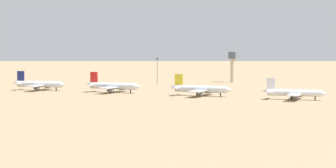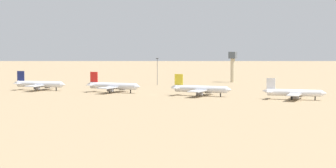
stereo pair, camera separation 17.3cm
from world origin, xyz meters
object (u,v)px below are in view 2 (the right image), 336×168
parked_jet_navy_2 (39,84)px  light_pole_mid (157,70)px  control_tower (233,64)px  parked_jet_white_5 (294,93)px  parked_jet_yellow_4 (200,89)px  parked_jet_red_3 (113,86)px

parked_jet_navy_2 → light_pole_mid: light_pole_mid is taller
control_tower → light_pole_mid: (-38.57, -49.75, -2.97)m
parked_jet_white_5 → control_tower: 146.22m
parked_jet_yellow_4 → parked_jet_white_5: parked_jet_yellow_4 is taller
parked_jet_red_3 → parked_jet_white_5: (107.64, -7.29, -0.30)m
light_pole_mid → parked_jet_yellow_4: bearing=-52.3°
parked_jet_navy_2 → light_pole_mid: bearing=51.9°
control_tower → parked_jet_yellow_4: bearing=-81.3°
parked_jet_white_5 → parked_jet_yellow_4: bearing=172.8°
parked_jet_red_3 → control_tower: (36.62, 120.15, 9.55)m
control_tower → light_pole_mid: size_ratio=1.21×
light_pole_mid → parked_jet_navy_2: bearing=-123.3°
parked_jet_yellow_4 → light_pole_mid: (-57.62, 74.50, 6.59)m
parked_jet_red_3 → light_pole_mid: light_pole_mid is taller
parked_jet_navy_2 → parked_jet_red_3: (49.45, 1.82, 0.07)m
parked_jet_navy_2 → light_pole_mid: (47.51, 72.23, 6.64)m
parked_jet_yellow_4 → control_tower: 126.06m
parked_jet_yellow_4 → parked_jet_white_5: size_ratio=1.08×
parked_jet_yellow_4 → parked_jet_navy_2: bearing=179.9°
parked_jet_red_3 → parked_jet_white_5: 107.89m
parked_jet_red_3 → parked_jet_yellow_4: size_ratio=1.01×
parked_jet_red_3 → light_pole_mid: 70.74m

